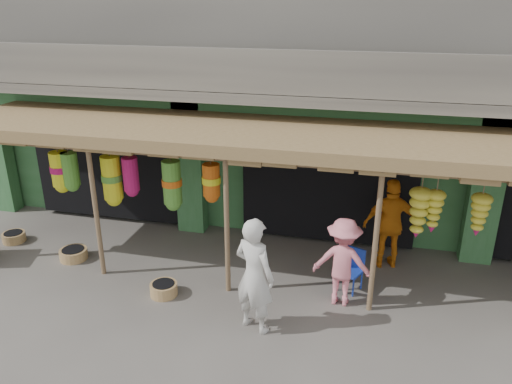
% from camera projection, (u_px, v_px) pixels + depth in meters
% --- Properties ---
extents(ground, '(80.00, 80.00, 0.00)m').
position_uv_depth(ground, '(312.00, 295.00, 8.90)').
color(ground, '#514C47').
rests_on(ground, ground).
extents(building, '(16.40, 6.80, 7.00)m').
position_uv_depth(building, '(345.00, 66.00, 12.05)').
color(building, gray).
rests_on(building, ground).
extents(awning, '(14.00, 2.70, 2.79)m').
position_uv_depth(awning, '(314.00, 143.00, 8.71)').
color(awning, brown).
rests_on(awning, ground).
extents(blue_chair, '(0.49, 0.50, 0.78)m').
position_uv_depth(blue_chair, '(352.00, 267.00, 8.96)').
color(blue_chair, '#1C3AB6').
rests_on(blue_chair, ground).
extents(basket_left, '(0.50, 0.50, 0.20)m').
position_uv_depth(basket_left, '(14.00, 237.00, 10.80)').
color(basket_left, olive).
rests_on(basket_left, ground).
extents(basket_mid, '(0.56, 0.56, 0.21)m').
position_uv_depth(basket_mid, '(74.00, 254.00, 10.08)').
color(basket_mid, '#9D7446').
rests_on(basket_mid, ground).
extents(basket_right, '(0.63, 0.63, 0.22)m').
position_uv_depth(basket_right, '(164.00, 289.00, 8.87)').
color(basket_right, '#AB824F').
rests_on(basket_right, ground).
extents(person_front, '(0.83, 0.71, 1.93)m').
position_uv_depth(person_front, '(255.00, 275.00, 7.69)').
color(person_front, beige).
rests_on(person_front, ground).
extents(person_vendor, '(1.14, 0.69, 1.81)m').
position_uv_depth(person_vendor, '(391.00, 224.00, 9.54)').
color(person_vendor, orange).
rests_on(person_vendor, ground).
extents(person_shopper, '(1.07, 0.67, 1.58)m').
position_uv_depth(person_shopper, '(343.00, 262.00, 8.42)').
color(person_shopper, pink).
rests_on(person_shopper, ground).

